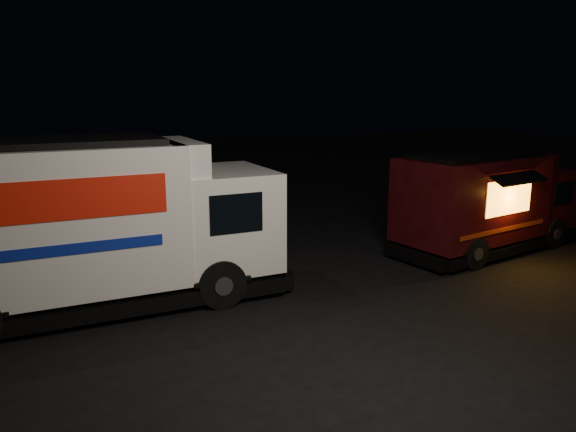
% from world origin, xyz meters
% --- Properties ---
extents(ground, '(80.00, 80.00, 0.00)m').
position_xyz_m(ground, '(0.00, 0.00, 0.00)').
color(ground, black).
rests_on(ground, ground).
extents(white_truck, '(7.61, 2.95, 3.40)m').
position_xyz_m(white_truck, '(-3.80, 1.79, 1.70)').
color(white_truck, white).
rests_on(white_truck, ground).
extents(red_truck, '(6.10, 3.30, 2.69)m').
position_xyz_m(red_truck, '(6.23, 2.11, 1.34)').
color(red_truck, '#3B0A11').
rests_on(red_truck, ground).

